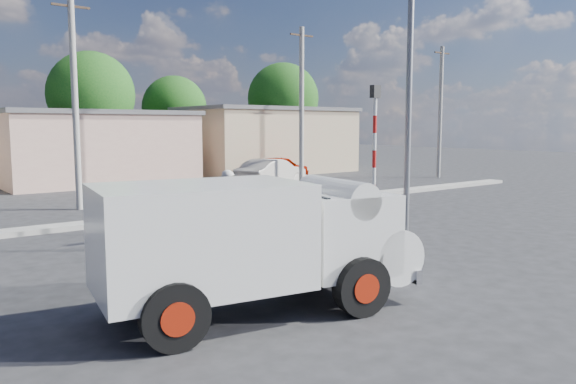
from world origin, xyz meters
TOP-DOWN VIEW (x-y plane):
  - ground_plane at (0.00, 0.00)m, footprint 120.00×120.00m
  - median at (0.00, 8.00)m, footprint 40.00×0.80m
  - truck at (-3.32, -2.08)m, footprint 5.80×2.96m
  - bicycle at (-1.19, 2.41)m, footprint 2.01×1.14m
  - cyclist at (-1.19, 2.41)m, footprint 0.59×0.74m
  - car_cream at (8.39, 13.71)m, footprint 4.81×3.05m
  - car_red at (11.36, 16.96)m, footprint 4.45×2.64m
  - traffic_pole at (3.20, 1.50)m, footprint 0.28×0.18m
  - streetlight at (4.14, 1.20)m, footprint 2.34×0.22m
  - building_row at (1.10, 22.00)m, footprint 37.80×7.30m
  - tree_row at (3.76, 28.45)m, footprint 43.62×7.43m
  - utility_poles at (3.25, 12.00)m, footprint 35.40×0.24m

SIDE VIEW (x-z plane):
  - ground_plane at x=0.00m, z-range 0.00..0.00m
  - median at x=0.00m, z-range 0.00..0.16m
  - bicycle at x=-1.19m, z-range 0.00..1.00m
  - car_red at x=11.36m, z-range 0.00..1.42m
  - car_cream at x=8.39m, z-range 0.00..1.50m
  - cyclist at x=-1.19m, z-range 0.00..1.80m
  - truck at x=-3.32m, z-range 0.12..2.41m
  - building_row at x=1.10m, z-range -0.09..4.35m
  - traffic_pole at x=3.20m, z-range 0.41..4.77m
  - utility_poles at x=3.25m, z-range 0.07..8.07m
  - streetlight at x=4.14m, z-range 0.46..9.46m
  - tree_row at x=3.76m, z-range 0.78..9.21m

